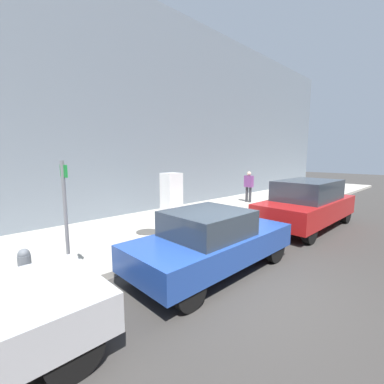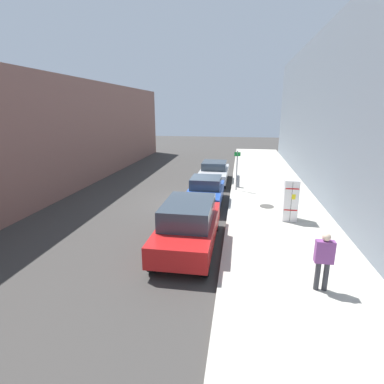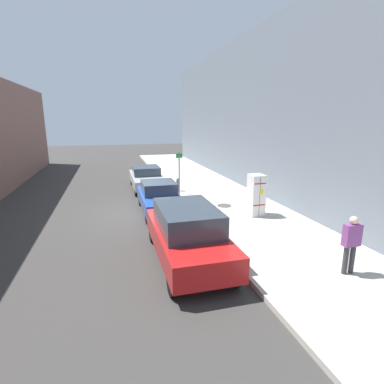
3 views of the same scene
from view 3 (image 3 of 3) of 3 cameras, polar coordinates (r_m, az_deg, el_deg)
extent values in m
plane|color=#383533|center=(14.47, -9.84, -3.82)|extent=(80.00, 80.00, 0.00)
cube|color=#B2ADA0|center=(15.50, 6.99, -2.24)|extent=(4.69, 44.00, 0.16)
cube|color=slate|center=(16.50, 18.67, 14.07)|extent=(2.02, 39.60, 9.22)
cube|color=white|center=(13.43, 12.10, -0.57)|extent=(0.61, 0.67, 1.82)
cube|color=black|center=(13.14, 12.78, -0.92)|extent=(0.01, 0.01, 1.73)
cube|color=yellow|center=(13.12, 13.13, 0.07)|extent=(0.16, 0.01, 0.22)
cube|color=red|center=(13.01, 12.91, 1.55)|extent=(0.55, 0.01, 0.05)
cube|color=red|center=(13.23, 12.70, -2.45)|extent=(0.55, 0.01, 0.05)
cylinder|color=#47443F|center=(14.84, 6.17, -2.59)|extent=(0.70, 0.70, 0.02)
cylinder|color=slate|center=(16.86, -2.45, 3.57)|extent=(0.07, 0.07, 2.38)
cube|color=#198C33|center=(16.70, -2.46, 6.90)|extent=(0.36, 0.02, 0.24)
cylinder|color=slate|center=(17.75, -2.67, 1.26)|extent=(0.22, 0.22, 0.66)
sphere|color=slate|center=(17.68, -2.69, 2.38)|extent=(0.20, 0.20, 0.20)
cylinder|color=#333338|center=(9.51, 28.17, -11.17)|extent=(0.14, 0.14, 0.82)
cylinder|color=#333338|center=(9.38, 27.20, -11.43)|extent=(0.14, 0.14, 0.82)
cube|color=#7A3D7F|center=(9.19, 28.18, -7.23)|extent=(0.48, 0.22, 0.61)
sphere|color=beige|center=(9.06, 28.48, -4.76)|extent=(0.22, 0.22, 0.22)
cube|color=silver|center=(19.07, -8.62, 2.41)|extent=(1.84, 4.53, 0.55)
cube|color=#2D3842|center=(19.20, -8.76, 4.08)|extent=(1.62, 1.90, 0.50)
cylinder|color=black|center=(17.63, -5.39, 0.67)|extent=(0.22, 0.70, 0.70)
cylinder|color=black|center=(17.43, -10.49, 0.35)|extent=(0.22, 0.70, 0.70)
cylinder|color=black|center=(20.84, -7.00, 2.65)|extent=(0.22, 0.70, 0.70)
cylinder|color=black|center=(20.68, -11.32, 2.40)|extent=(0.22, 0.70, 0.70)
cube|color=#23479E|center=(14.21, -6.15, -1.47)|extent=(1.75, 4.08, 0.55)
cube|color=#2D3842|center=(14.27, -6.34, 0.87)|extent=(1.54, 1.71, 0.55)
cylinder|color=black|center=(13.05, -1.85, -4.03)|extent=(0.22, 0.66, 0.66)
cylinder|color=black|center=(12.80, -8.35, -4.53)|extent=(0.22, 0.66, 0.66)
cylinder|color=black|center=(15.79, -4.33, -0.92)|extent=(0.22, 0.66, 0.66)
cylinder|color=black|center=(15.59, -9.70, -1.27)|extent=(0.22, 0.66, 0.66)
cube|color=red|center=(9.35, -0.92, -8.99)|extent=(1.91, 4.72, 0.70)
cube|color=#2D3842|center=(9.10, -0.94, -4.92)|extent=(1.68, 2.60, 0.70)
cylinder|color=black|center=(8.24, 8.03, -15.14)|extent=(0.22, 0.70, 0.70)
cylinder|color=black|center=(7.80, -3.65, -16.80)|extent=(0.22, 0.70, 0.70)
cylinder|color=black|center=(11.26, 0.91, -6.87)|extent=(0.22, 0.70, 0.70)
cylinder|color=black|center=(10.94, -7.46, -7.61)|extent=(0.22, 0.70, 0.70)
camera|label=1|loc=(17.96, -20.50, 7.45)|focal=24.00mm
camera|label=2|loc=(4.16, 97.00, 6.49)|focal=28.00mm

